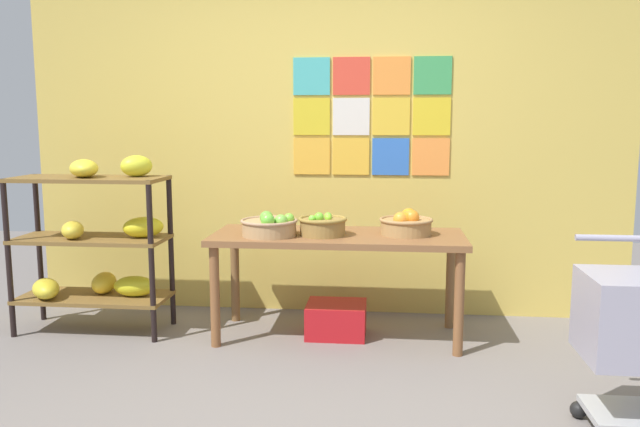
# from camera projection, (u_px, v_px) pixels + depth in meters

# --- Properties ---
(back_wall_with_art) EXTENTS (4.31, 0.07, 2.85)m
(back_wall_with_art) POSITION_uv_depth(u_px,v_px,m) (326.00, 117.00, 4.52)
(back_wall_with_art) COLOR gold
(back_wall_with_art) RESTS_ON ground
(banana_shelf_unit) EXTENTS (0.99, 0.46, 1.17)m
(banana_shelf_unit) POSITION_uv_depth(u_px,v_px,m) (98.00, 239.00, 4.15)
(banana_shelf_unit) COLOR black
(banana_shelf_unit) RESTS_ON ground
(display_table) EXTENTS (1.60, 0.64, 0.68)m
(display_table) POSITION_uv_depth(u_px,v_px,m) (338.00, 247.00, 4.04)
(display_table) COLOR brown
(display_table) RESTS_ON ground
(fruit_basket_centre) EXTENTS (0.36, 0.36, 0.16)m
(fruit_basket_centre) POSITION_uv_depth(u_px,v_px,m) (270.00, 226.00, 3.96)
(fruit_basket_centre) COLOR tan
(fruit_basket_centre) RESTS_ON display_table
(fruit_basket_right) EXTENTS (0.34, 0.34, 0.16)m
(fruit_basket_right) POSITION_uv_depth(u_px,v_px,m) (406.00, 224.00, 4.00)
(fruit_basket_right) COLOR #A67D49
(fruit_basket_right) RESTS_ON display_table
(fruit_basket_left) EXTENTS (0.31, 0.31, 0.15)m
(fruit_basket_left) POSITION_uv_depth(u_px,v_px,m) (323.00, 225.00, 3.97)
(fruit_basket_left) COLOR olive
(fruit_basket_left) RESTS_ON display_table
(produce_crate_under_table) EXTENTS (0.38, 0.32, 0.21)m
(produce_crate_under_table) POSITION_uv_depth(u_px,v_px,m) (336.00, 319.00, 4.13)
(produce_crate_under_table) COLOR red
(produce_crate_under_table) RESTS_ON ground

